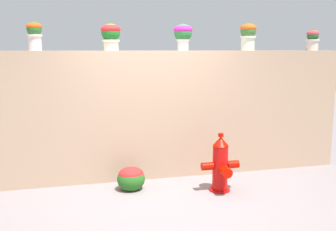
{
  "coord_description": "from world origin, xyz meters",
  "views": [
    {
      "loc": [
        -1.18,
        -4.81,
        2.04
      ],
      "look_at": [
        0.26,
        0.98,
        1.02
      ],
      "focal_mm": 41.37,
      "sensor_mm": 36.0,
      "label": 1
    }
  ],
  "objects_px": {
    "potted_plant_1": "(34,33)",
    "fire_hydrant": "(221,165)",
    "potted_plant_4": "(248,34)",
    "potted_plant_5": "(313,39)",
    "potted_plant_3": "(183,34)",
    "flower_bush_left": "(131,177)",
    "potted_plant_2": "(111,34)"
  },
  "relations": [
    {
      "from": "potted_plant_4",
      "to": "fire_hydrant",
      "type": "xyz_separation_m",
      "value": [
        -0.83,
        -0.99,
        -1.9
      ]
    },
    {
      "from": "potted_plant_1",
      "to": "fire_hydrant",
      "type": "distance_m",
      "value": 3.3
    },
    {
      "from": "potted_plant_3",
      "to": "potted_plant_1",
      "type": "bearing_deg",
      "value": 179.27
    },
    {
      "from": "potted_plant_5",
      "to": "flower_bush_left",
      "type": "bearing_deg",
      "value": -169.19
    },
    {
      "from": "potted_plant_5",
      "to": "potted_plant_3",
      "type": "bearing_deg",
      "value": -178.75
    },
    {
      "from": "potted_plant_2",
      "to": "potted_plant_4",
      "type": "xyz_separation_m",
      "value": [
        2.27,
        0.05,
        0.03
      ]
    },
    {
      "from": "potted_plant_5",
      "to": "fire_hydrant",
      "type": "height_order",
      "value": "potted_plant_5"
    },
    {
      "from": "potted_plant_3",
      "to": "potted_plant_4",
      "type": "distance_m",
      "value": 1.14
    },
    {
      "from": "potted_plant_4",
      "to": "potted_plant_5",
      "type": "xyz_separation_m",
      "value": [
        1.22,
        0.0,
        -0.07
      ]
    },
    {
      "from": "potted_plant_5",
      "to": "potted_plant_1",
      "type": "bearing_deg",
      "value": -179.71
    },
    {
      "from": "potted_plant_4",
      "to": "fire_hydrant",
      "type": "height_order",
      "value": "potted_plant_4"
    },
    {
      "from": "potted_plant_4",
      "to": "fire_hydrant",
      "type": "bearing_deg",
      "value": -130.0
    },
    {
      "from": "potted_plant_3",
      "to": "potted_plant_5",
      "type": "height_order",
      "value": "potted_plant_3"
    },
    {
      "from": "potted_plant_3",
      "to": "potted_plant_5",
      "type": "relative_size",
      "value": 1.16
    },
    {
      "from": "potted_plant_4",
      "to": "potted_plant_5",
      "type": "bearing_deg",
      "value": 0.07
    },
    {
      "from": "potted_plant_5",
      "to": "fire_hydrant",
      "type": "distance_m",
      "value": 2.92
    },
    {
      "from": "potted_plant_3",
      "to": "potted_plant_4",
      "type": "height_order",
      "value": "potted_plant_4"
    },
    {
      "from": "potted_plant_2",
      "to": "fire_hydrant",
      "type": "relative_size",
      "value": 0.47
    },
    {
      "from": "potted_plant_3",
      "to": "fire_hydrant",
      "type": "xyz_separation_m",
      "value": [
        0.3,
        -0.94,
        -1.9
      ]
    },
    {
      "from": "potted_plant_2",
      "to": "flower_bush_left",
      "type": "bearing_deg",
      "value": -71.96
    },
    {
      "from": "potted_plant_2",
      "to": "fire_hydrant",
      "type": "distance_m",
      "value": 2.54
    },
    {
      "from": "potted_plant_4",
      "to": "potted_plant_5",
      "type": "relative_size",
      "value": 1.26
    },
    {
      "from": "potted_plant_5",
      "to": "flower_bush_left",
      "type": "distance_m",
      "value": 3.93
    },
    {
      "from": "potted_plant_2",
      "to": "flower_bush_left",
      "type": "xyz_separation_m",
      "value": [
        0.19,
        -0.58,
        -2.08
      ]
    },
    {
      "from": "potted_plant_1",
      "to": "potted_plant_4",
      "type": "relative_size",
      "value": 0.92
    },
    {
      "from": "potted_plant_1",
      "to": "fire_hydrant",
      "type": "height_order",
      "value": "potted_plant_1"
    },
    {
      "from": "potted_plant_1",
      "to": "flower_bush_left",
      "type": "distance_m",
      "value": 2.52
    },
    {
      "from": "potted_plant_5",
      "to": "potted_plant_2",
      "type": "bearing_deg",
      "value": -179.1
    },
    {
      "from": "potted_plant_2",
      "to": "potted_plant_3",
      "type": "distance_m",
      "value": 1.13
    },
    {
      "from": "potted_plant_4",
      "to": "potted_plant_5",
      "type": "height_order",
      "value": "potted_plant_4"
    },
    {
      "from": "potted_plant_1",
      "to": "potted_plant_2",
      "type": "distance_m",
      "value": 1.1
    },
    {
      "from": "potted_plant_1",
      "to": "fire_hydrant",
      "type": "bearing_deg",
      "value": -20.92
    }
  ]
}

